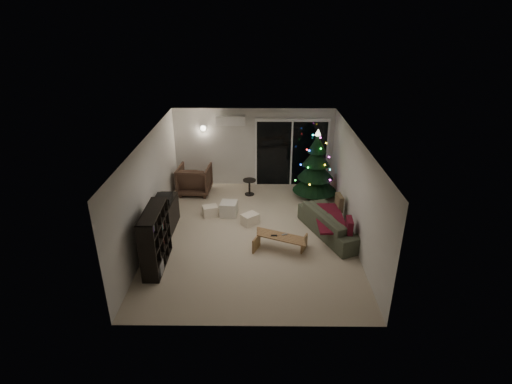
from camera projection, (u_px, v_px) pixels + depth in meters
room at (269, 175)px, 11.12m from camera, size 6.50×7.51×2.60m
bookshelf at (148, 239)px, 8.69m from camera, size 0.85×1.39×1.37m
media_cabinet at (165, 215)px, 10.31m from camera, size 0.49×1.25×0.78m
stereo at (163, 199)px, 10.12m from camera, size 0.39×0.47×0.17m
armchair at (195, 179)px, 12.31m from camera, size 1.02×1.05×0.90m
ottoman at (229, 209)px, 11.05m from camera, size 0.49×0.49×0.40m
cardboard_box_a at (210, 211)px, 11.05m from camera, size 0.48×0.42×0.29m
cardboard_box_b at (250, 219)px, 10.62m from camera, size 0.52×0.51×0.29m
side_table at (249, 187)px, 12.28m from camera, size 0.44×0.44×0.49m
floor_lamp at (205, 156)px, 12.78m from camera, size 0.30×0.30×1.90m
sofa at (333, 223)px, 10.06m from camera, size 1.64×2.35×0.64m
sofa_throw at (330, 218)px, 10.01m from camera, size 0.68×1.58×0.05m
cushion_a at (339, 203)px, 10.55m from camera, size 0.16×0.43×0.42m
cushion_b at (349, 227)px, 9.36m from camera, size 0.16×0.43×0.42m
coffee_table at (280, 243)px, 9.46m from camera, size 1.26×0.86×0.38m
remote_a at (274, 235)px, 9.38m from camera, size 0.15×0.04×0.02m
remote_b at (285, 234)px, 9.42m from camera, size 0.14×0.09×0.02m
christmas_tree at (316, 165)px, 11.74m from camera, size 1.72×1.72×2.14m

